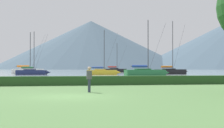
{
  "coord_description": "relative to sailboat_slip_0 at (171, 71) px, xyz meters",
  "views": [
    {
      "loc": [
        -0.45,
        -17.23,
        1.59
      ],
      "look_at": [
        13.22,
        65.11,
        2.56
      ],
      "focal_mm": 49.72,
      "sensor_mm": 36.0,
      "label": 1
    }
  ],
  "objects": [
    {
      "name": "ground_plane",
      "position": [
        -26.15,
        -55.09,
        -0.73
      ],
      "size": [
        1000.0,
        1000.0,
        0.0
      ],
      "primitive_type": "plane",
      "color": "#517A42"
    },
    {
      "name": "harbor_water",
      "position": [
        -26.15,
        81.91,
        -0.73
      ],
      "size": [
        320.0,
        246.0,
        0.0
      ],
      "primitive_type": "cube",
      "color": "#8C9EA3",
      "rests_on": "ground_plane"
    },
    {
      "name": "hedge_line",
      "position": [
        -26.15,
        -44.09,
        -0.32
      ],
      "size": [
        80.0,
        1.2,
        0.82
      ],
      "primitive_type": "cube",
      "color": "#284C23",
      "rests_on": "ground_plane"
    },
    {
      "name": "sailboat_slip_0",
      "position": [
        0.0,
        0.0,
        0.0
      ],
      "size": [
        8.71,
        3.55,
        13.03
      ],
      "rotation": [
        0.0,
        0.0,
        0.14
      ],
      "color": "black",
      "rests_on": "harbor_water"
    },
    {
      "name": "sailboat_slip_1",
      "position": [
        -10.63,
        -15.12,
        -0.0
      ],
      "size": [
        8.87,
        2.93,
        10.7
      ],
      "rotation": [
        0.0,
        0.0,
        0.04
      ],
      "color": "#236B38",
      "rests_on": "harbor_water"
    },
    {
      "name": "sailboat_slip_5",
      "position": [
        -32.97,
        -0.62,
        -0.1
      ],
      "size": [
        7.74,
        2.98,
        9.73
      ],
      "rotation": [
        0.0,
        0.0,
        -0.11
      ],
      "color": "navy",
      "rests_on": "harbor_water"
    },
    {
      "name": "sailboat_slip_7",
      "position": [
        -17.46,
        -3.81,
        -0.09
      ],
      "size": [
        7.77,
        3.03,
        9.98
      ],
      "rotation": [
        0.0,
        0.0,
        -0.12
      ],
      "color": "gold",
      "rests_on": "harbor_water"
    },
    {
      "name": "sailboat_slip_8",
      "position": [
        -8.13,
        31.64,
        -0.01
      ],
      "size": [
        8.75,
        2.62,
        9.95
      ],
      "rotation": [
        0.0,
        0.0,
        -0.0
      ],
      "color": "black",
      "rests_on": "harbor_water"
    },
    {
      "name": "sailboat_slip_12",
      "position": [
        -35.03,
        11.26,
        0.03
      ],
      "size": [
        9.45,
        3.83,
        10.87
      ],
      "rotation": [
        0.0,
        0.0,
        0.14
      ],
      "color": "white",
      "rests_on": "harbor_water"
    },
    {
      "name": "person_seated_viewer",
      "position": [
        -24.78,
        -52.37,
        0.24
      ],
      "size": [
        0.36,
        0.57,
        1.65
      ],
      "rotation": [
        0.0,
        0.0,
        0.12
      ],
      "color": "#2D3347",
      "rests_on": "ground_plane"
    },
    {
      "name": "distant_hill_west_ridge",
      "position": [
        7.59,
        280.96,
        26.8
      ],
      "size": [
        218.88,
        218.88,
        55.06
      ],
      "primitive_type": "cone",
      "color": "#425666",
      "rests_on": "ground_plane"
    }
  ]
}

